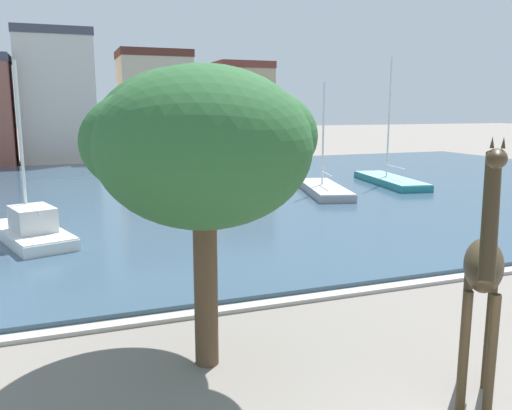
% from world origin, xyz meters
% --- Properties ---
extents(harbor_water, '(79.72, 40.75, 0.26)m').
position_xyz_m(harbor_water, '(0.00, 28.76, 0.13)').
color(harbor_water, '#334C60').
rests_on(harbor_water, ground).
extents(quay_edge_coping, '(79.72, 0.50, 0.12)m').
position_xyz_m(quay_edge_coping, '(0.00, 8.13, 0.06)').
color(quay_edge_coping, '#ADA89E').
rests_on(quay_edge_coping, ground).
extents(giraffe_statue, '(2.38, 2.52, 5.31)m').
position_xyz_m(giraffe_statue, '(1.35, 1.85, 2.71)').
color(giraffe_statue, '#382B19').
rests_on(giraffe_statue, ground).
extents(sailboat_white, '(3.93, 7.01, 7.63)m').
position_xyz_m(sailboat_white, '(-7.42, 18.24, 0.58)').
color(sailboat_white, white).
rests_on(sailboat_white, ground).
extents(sailboat_grey, '(4.22, 8.99, 7.36)m').
position_xyz_m(sailboat_grey, '(10.20, 25.36, 0.40)').
color(sailboat_grey, '#939399').
rests_on(sailboat_grey, ground).
extents(sailboat_orange, '(3.43, 6.59, 5.88)m').
position_xyz_m(sailboat_orange, '(8.75, 41.13, 0.55)').
color(sailboat_orange, orange).
rests_on(sailboat_orange, ground).
extents(sailboat_teal, '(3.76, 9.89, 9.28)m').
position_xyz_m(sailboat_teal, '(16.59, 27.47, 0.40)').
color(sailboat_teal, teal).
rests_on(sailboat_teal, ground).
extents(shade_tree, '(5.00, 6.88, 6.69)m').
position_xyz_m(shade_tree, '(-3.21, 5.37, 5.03)').
color(shade_tree, brown).
rests_on(shade_tree, ground).
extents(mooring_bollard, '(0.24, 0.24, 0.50)m').
position_xyz_m(mooring_bollard, '(7.39, 7.98, 0.25)').
color(mooring_bollard, '#232326').
rests_on(mooring_bollard, ground).
extents(townhouse_tall_gabled, '(7.57, 7.83, 13.51)m').
position_xyz_m(townhouse_tall_gabled, '(-5.90, 54.08, 6.77)').
color(townhouse_tall_gabled, beige).
rests_on(townhouse_tall_gabled, ground).
extents(townhouse_corner_house, '(7.67, 6.51, 11.83)m').
position_xyz_m(townhouse_corner_house, '(4.25, 53.99, 5.93)').
color(townhouse_corner_house, '#C6B293').
rests_on(townhouse_corner_house, ground).
extents(townhouse_wide_warehouse, '(6.42, 7.42, 10.95)m').
position_xyz_m(townhouse_wide_warehouse, '(14.54, 55.06, 5.49)').
color(townhouse_wide_warehouse, tan).
rests_on(townhouse_wide_warehouse, ground).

